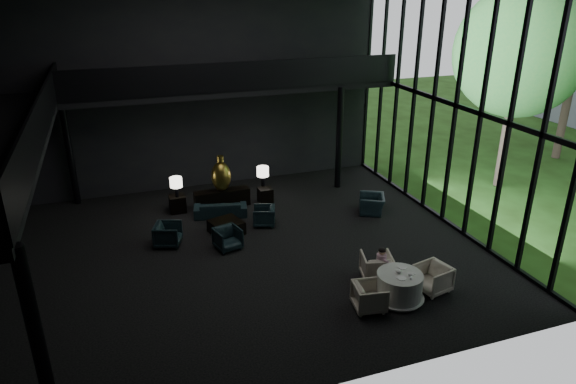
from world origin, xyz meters
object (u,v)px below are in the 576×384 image
object	(u,v)px
side_table_left	(178,204)
dining_chair_east	(433,276)
console	(222,198)
lounge_armchair_west	(168,233)
child	(382,258)
side_table_right	(265,195)
coffee_table	(226,227)
bronze_urn	(221,176)
table_lamp_right	(263,172)
lounge_armchair_south	(228,238)
dining_chair_north	(377,264)
window_armchair	(372,202)
dining_table	(399,288)
dining_chair_west	(370,295)
table_lamp_left	(176,183)
sofa	(220,207)
lounge_armchair_east	(264,216)

from	to	relation	value
side_table_left	dining_chair_east	world-z (taller)	dining_chair_east
console	lounge_armchair_west	distance (m)	3.26
lounge_armchair_west	child	xyz separation A→B (m)	(5.20, -4.07, 0.34)
side_table_right	child	size ratio (longest dim) A/B	0.93
dining_chair_east	side_table_left	bearing A→B (deg)	-155.38
side_table_left	coffee_table	xyz separation A→B (m)	(1.25, -2.25, -0.09)
bronze_urn	table_lamp_right	bearing A→B (deg)	5.60
side_table_left	lounge_armchair_south	world-z (taller)	lounge_armchair_south
dining_chair_east	lounge_armchair_west	bearing A→B (deg)	-140.87
lounge_armchair_west	dining_chair_north	world-z (taller)	dining_chair_north
bronze_urn	window_armchair	size ratio (longest dim) A/B	1.47
dining_table	window_armchair	bearing A→B (deg)	69.37
coffee_table	dining_table	size ratio (longest dim) A/B	0.71
coffee_table	dining_chair_west	xyz separation A→B (m)	(2.43, -5.31, 0.18)
table_lamp_left	sofa	bearing A→B (deg)	-28.98
dining_chair_west	console	bearing A→B (deg)	24.82
dining_table	dining_chair_east	size ratio (longest dim) A/B	1.54
dining_table	dining_chair_east	world-z (taller)	dining_chair_east
dining_table	console	bearing A→B (deg)	112.21
sofa	side_table_left	bearing A→B (deg)	-19.69
console	lounge_armchair_west	size ratio (longest dim) A/B	2.49
table_lamp_left	dining_chair_east	size ratio (longest dim) A/B	0.84
coffee_table	dining_table	bearing A→B (deg)	-57.15
table_lamp_left	side_table_right	bearing A→B (deg)	-2.31
coffee_table	dining_chair_west	world-z (taller)	dining_chair_west
lounge_armchair_south	bronze_urn	bearing A→B (deg)	65.89
side_table_left	sofa	bearing A→B (deg)	-32.04
table_lamp_right	dining_chair_east	bearing A→B (deg)	-71.74
lounge_armchair_south	dining_table	xyz separation A→B (m)	(3.53, -4.14, -0.04)
sofa	dining_table	world-z (taller)	dining_table
table_lamp_right	child	world-z (taller)	table_lamp_right
window_armchair	coffee_table	bearing A→B (deg)	-65.45
console	sofa	xyz separation A→B (m)	(-0.23, -0.77, -0.00)
dining_chair_east	side_table_right	bearing A→B (deg)	-173.94
bronze_urn	dining_chair_west	distance (m)	7.77
table_lamp_right	dining_chair_north	xyz separation A→B (m)	(1.34, -6.38, -0.65)
lounge_armchair_west	window_armchair	size ratio (longest dim) A/B	0.91
side_table_right	table_lamp_right	distance (m)	0.86
lounge_armchair_east	window_armchair	world-z (taller)	window_armchair
table_lamp_left	coffee_table	bearing A→B (deg)	-59.79
console	dining_table	size ratio (longest dim) A/B	1.51
console	dining_chair_east	world-z (taller)	dining_chair_east
coffee_table	dining_table	world-z (taller)	dining_table
side_table_left	child	world-z (taller)	child
dining_chair_east	window_armchair	bearing A→B (deg)	157.38
table_lamp_left	coffee_table	xyz separation A→B (m)	(1.25, -2.15, -0.92)
lounge_armchair_west	dining_table	distance (m)	7.22
console	dining_chair_east	distance (m)	8.33
table_lamp_right	lounge_armchair_east	bearing A→B (deg)	-106.05
coffee_table	table_lamp_left	bearing A→B (deg)	120.21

